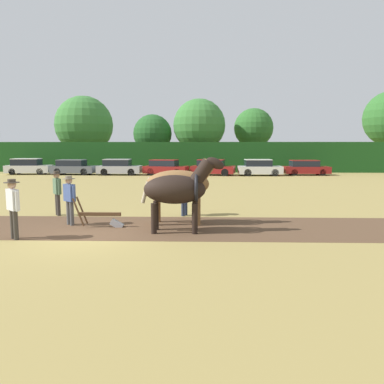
{
  "coord_description": "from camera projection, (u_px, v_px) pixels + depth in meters",
  "views": [
    {
      "loc": [
        3.64,
        -11.24,
        2.78
      ],
      "look_at": [
        3.15,
        2.24,
        1.1
      ],
      "focal_mm": 35.0,
      "sensor_mm": 36.0,
      "label": 1
    }
  ],
  "objects": [
    {
      "name": "tree_center_right",
      "position": [
        254.0,
        128.0,
        45.14
      ],
      "size": [
        4.73,
        4.73,
        7.24
      ],
      "color": "#423323",
      "rests_on": "ground"
    },
    {
      "name": "parked_car_center",
      "position": [
        165.0,
        168.0,
        35.16
      ],
      "size": [
        4.37,
        2.51,
        1.46
      ],
      "rotation": [
        0.0,
        0.0,
        -0.2
      ],
      "color": "maroon",
      "rests_on": "ground"
    },
    {
      "name": "parked_car_right",
      "position": [
        259.0,
        168.0,
        34.67
      ],
      "size": [
        4.01,
        1.89,
        1.51
      ],
      "rotation": [
        0.0,
        0.0,
        0.02
      ],
      "color": "silver",
      "rests_on": "ground"
    },
    {
      "name": "tree_center_left",
      "position": [
        153.0,
        134.0,
        44.08
      ],
      "size": [
        4.53,
        4.53,
        6.41
      ],
      "color": "brown",
      "rests_on": "ground"
    },
    {
      "name": "draft_horse_lead_left",
      "position": [
        178.0,
        189.0,
        11.95
      ],
      "size": [
        2.72,
        0.99,
        2.5
      ],
      "rotation": [
        0.0,
        0.0,
        0.01
      ],
      "color": "black",
      "rests_on": "ground"
    },
    {
      "name": "farmer_beside_team",
      "position": [
        184.0,
        190.0,
        14.79
      ],
      "size": [
        0.44,
        0.63,
        1.77
      ],
      "rotation": [
        0.0,
        0.0,
        -0.44
      ],
      "color": "#28334C",
      "rests_on": "ground"
    },
    {
      "name": "hedgerow",
      "position": [
        171.0,
        157.0,
        39.55
      ],
      "size": [
        79.41,
        1.4,
        3.14
      ],
      "primitive_type": "cube",
      "color": "#194719",
      "rests_on": "ground"
    },
    {
      "name": "farmer_onlooker_right",
      "position": [
        57.0,
        189.0,
        14.85
      ],
      "size": [
        0.46,
        0.57,
        1.78
      ],
      "rotation": [
        0.0,
        0.0,
        0.62
      ],
      "color": "#38332D",
      "rests_on": "ground"
    },
    {
      "name": "farmer_onlooker_left",
      "position": [
        13.0,
        204.0,
        11.04
      ],
      "size": [
        0.54,
        0.49,
        1.8
      ],
      "rotation": [
        0.0,
        0.0,
        0.84
      ],
      "color": "#38332D",
      "rests_on": "ground"
    },
    {
      "name": "parked_car_far_right",
      "position": [
        306.0,
        168.0,
        35.2
      ],
      "size": [
        4.22,
        1.81,
        1.41
      ],
      "rotation": [
        0.0,
        0.0,
        0.02
      ],
      "color": "maroon",
      "rests_on": "ground"
    },
    {
      "name": "tree_left",
      "position": [
        84.0,
        125.0,
        45.25
      ],
      "size": [
        6.92,
        6.92,
        8.71
      ],
      "color": "#423323",
      "rests_on": "ground"
    },
    {
      "name": "tree_center",
      "position": [
        199.0,
        125.0,
        43.39
      ],
      "size": [
        6.06,
        6.06,
        8.15
      ],
      "color": "#423323",
      "rests_on": "ground"
    },
    {
      "name": "parked_car_center_right",
      "position": [
        212.0,
        168.0,
        35.15
      ],
      "size": [
        4.3,
        2.59,
        1.48
      ],
      "rotation": [
        0.0,
        0.0,
        -0.19
      ],
      "color": "maroon",
      "rests_on": "ground"
    },
    {
      "name": "draft_horse_lead_right",
      "position": [
        180.0,
        184.0,
        13.21
      ],
      "size": [
        2.88,
        1.05,
        2.45
      ],
      "rotation": [
        0.0,
        0.0,
        0.01
      ],
      "color": "brown",
      "rests_on": "ground"
    },
    {
      "name": "farmer_at_plow",
      "position": [
        69.0,
        196.0,
        13.05
      ],
      "size": [
        0.54,
        0.47,
        1.73
      ],
      "rotation": [
        0.0,
        0.0,
        0.87
      ],
      "color": "#4C4C4C",
      "rests_on": "ground"
    },
    {
      "name": "parked_car_left",
      "position": [
        73.0,
        167.0,
        35.77
      ],
      "size": [
        4.25,
        1.95,
        1.44
      ],
      "rotation": [
        0.0,
        0.0,
        -0.06
      ],
      "color": "#565B66",
      "rests_on": "ground"
    },
    {
      "name": "ground_plane",
      "position": [
        88.0,
        236.0,
        11.62
      ],
      "size": [
        240.0,
        240.0,
        0.0
      ],
      "primitive_type": "plane",
      "color": "#998447"
    },
    {
      "name": "parked_car_center_left",
      "position": [
        119.0,
        167.0,
        35.39
      ],
      "size": [
        4.08,
        1.8,
        1.5
      ],
      "rotation": [
        0.0,
        0.0,
        -0.01
      ],
      "color": "#A8A8B2",
      "rests_on": "ground"
    },
    {
      "name": "plow",
      "position": [
        103.0,
        218.0,
        12.79
      ],
      "size": [
        1.69,
        0.46,
        1.13
      ],
      "rotation": [
        0.0,
        0.0,
        0.01
      ],
      "color": "#4C331E",
      "rests_on": "ground"
    },
    {
      "name": "parked_car_far_left",
      "position": [
        28.0,
        167.0,
        36.21
      ],
      "size": [
        4.3,
        2.18,
        1.53
      ],
      "rotation": [
        0.0,
        0.0,
        0.09
      ],
      "color": "silver",
      "rests_on": "ground"
    },
    {
      "name": "plowed_furrow_strip",
      "position": [
        28.0,
        226.0,
        12.91
      ],
      "size": [
        34.19,
        3.98,
        0.01
      ],
      "primitive_type": "cube",
      "rotation": [
        0.0,
        0.0,
        0.01
      ],
      "color": "brown",
      "rests_on": "ground"
    }
  ]
}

